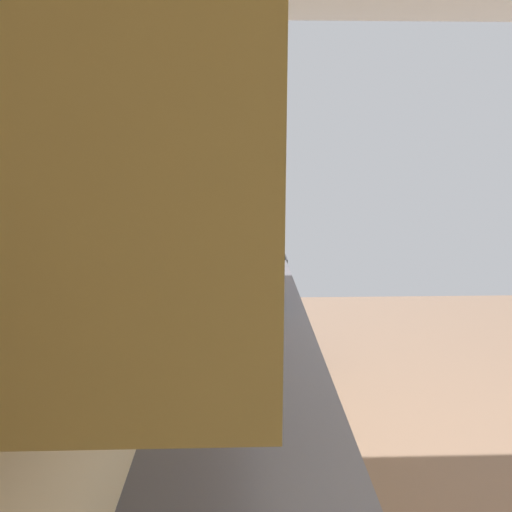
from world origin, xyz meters
The scene contains 7 objects.
wall_back centered at (0.00, 1.53, 1.36)m, with size 4.46×0.12×2.72m, color beige.
counter_run centered at (-0.32, 1.16, 0.46)m, with size 3.68×0.64×0.93m.
upper_cabinets centered at (-0.32, 1.30, 1.87)m, with size 2.46×0.33×0.72m.
oven_range centered at (1.81, 1.15, 0.48)m, with size 0.59×0.65×1.11m.
microwave centered at (0.60, 1.18, 1.09)m, with size 0.53×0.39×0.32m.
bowl centered at (0.08, 1.10, 0.95)m, with size 0.17×0.17×0.04m.
kettle centered at (1.07, 1.10, 1.00)m, with size 0.22×0.16×0.17m.
Camera 1 is at (-1.92, 1.17, 1.76)m, focal length 33.87 mm.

